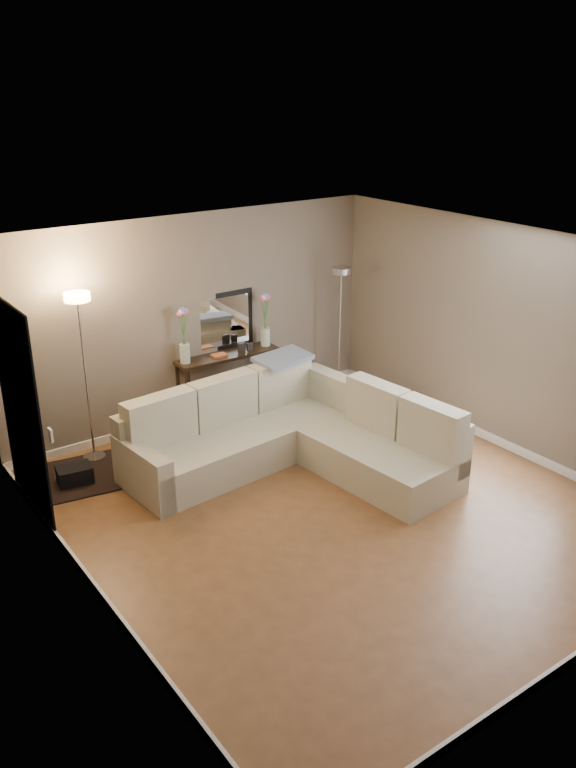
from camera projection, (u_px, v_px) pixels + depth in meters
floor at (334, 509)px, 7.58m from camera, size 5.00×5.50×0.01m
ceiling at (341, 254)px, 6.60m from camera, size 5.00×5.50×0.01m
wall_back at (195, 320)px, 9.16m from camera, size 5.00×0.02×2.60m
wall_left at (83, 464)px, 5.73m from camera, size 0.02×5.50×2.60m
wall_right at (510, 340)px, 8.44m from camera, size 0.02×5.50×2.60m
baseboard_back at (200, 413)px, 9.62m from camera, size 5.00×0.03×0.10m
baseboard_front at (568, 663)px, 5.50m from camera, size 5.00×0.03×0.10m
baseboard_left at (102, 596)px, 6.22m from camera, size 0.03×5.50×0.10m
baseboard_right at (496, 440)px, 8.90m from camera, size 0.03×5.50×0.10m
doorway at (21, 412)px, 7.10m from camera, size 0.02×1.20×2.20m
switch_plate at (51, 435)px, 6.43m from camera, size 0.02×0.08×0.12m
sectional_sofa at (288, 435)px, 8.34m from camera, size 2.94×2.68×0.96m
throw_blanket at (283, 358)px, 8.87m from camera, size 0.74×0.49×0.09m
console_table at (222, 382)px, 9.49m from camera, size 1.37×0.41×0.84m
leaning_mirror at (219, 322)px, 9.39m from camera, size 0.96×0.08×0.75m
table_decor at (228, 353)px, 9.36m from camera, size 0.58×0.13×0.14m
flower_vase_left at (184, 340)px, 8.99m from camera, size 0.16×0.13×0.72m
flower_vase_right at (265, 324)px, 9.58m from camera, size 0.16×0.13×0.72m
floor_lamp_lit at (82, 345)px, 8.07m from camera, size 0.32×0.32×1.95m
floor_lamp_unlit at (340, 306)px, 9.91m from camera, size 0.28×0.28×1.77m
charcoal_rug at (93, 474)px, 8.24m from camera, size 1.41×1.14×0.02m
black_bag at (75, 477)px, 8.03m from camera, size 0.40×0.31×0.23m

